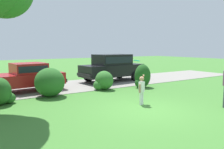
{
  "coord_description": "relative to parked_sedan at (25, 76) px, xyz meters",
  "views": [
    {
      "loc": [
        -5.85,
        -6.44,
        2.42
      ],
      "look_at": [
        0.18,
        2.76,
        1.1
      ],
      "focal_mm": 36.53,
      "sensor_mm": 36.0,
      "label": 1
    }
  ],
  "objects": [
    {
      "name": "ground_plane",
      "position": [
        3.08,
        -6.45,
        -0.85
      ],
      "size": [
        80.0,
        80.0,
        0.0
      ],
      "primitive_type": "plane",
      "color": "#3D752D"
    },
    {
      "name": "driveway_strip",
      "position": [
        3.08,
        0.28,
        -0.84
      ],
      "size": [
        28.0,
        4.4,
        0.02
      ],
      "primitive_type": "cube",
      "color": "gray",
      "rests_on": "ground"
    },
    {
      "name": "shrub_near_tree",
      "position": [
        -1.53,
        -2.41,
        -0.3
      ],
      "size": [
        1.1,
        1.04,
        1.15
      ],
      "color": "#286023",
      "rests_on": "ground"
    },
    {
      "name": "shrub_centre_left",
      "position": [
        0.73,
        -1.98,
        -0.14
      ],
      "size": [
        1.45,
        1.48,
        1.42
      ],
      "color": "#286023",
      "rests_on": "ground"
    },
    {
      "name": "shrub_centre",
      "position": [
        3.86,
        -1.88,
        -0.35
      ],
      "size": [
        1.15,
        1.14,
        1.08
      ],
      "color": "#33702B",
      "rests_on": "ground"
    },
    {
      "name": "shrub_centre_right",
      "position": [
        6.23,
        -2.5,
        -0.22
      ],
      "size": [
        1.09,
        0.91,
        1.4
      ],
      "color": "#1E511C",
      "rests_on": "ground"
    },
    {
      "name": "parked_sedan",
      "position": [
        0.0,
        0.0,
        0.0
      ],
      "size": [
        4.54,
        2.38,
        1.56
      ],
      "color": "maroon",
      "rests_on": "ground"
    },
    {
      "name": "parked_suv",
      "position": [
        6.05,
        0.54,
        0.23
      ],
      "size": [
        4.8,
        2.31,
        1.92
      ],
      "color": "black",
      "rests_on": "ground"
    },
    {
      "name": "child_thrower",
      "position": [
        3.44,
        -5.69,
        -0.13
      ],
      "size": [
        0.4,
        0.36,
        1.29
      ],
      "color": "white",
      "rests_on": "ground"
    },
    {
      "name": "frisbee",
      "position": [
        3.66,
        -5.08,
        0.98
      ],
      "size": [
        0.28,
        0.28,
        0.08
      ],
      "color": "#1EB7B2"
    }
  ]
}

